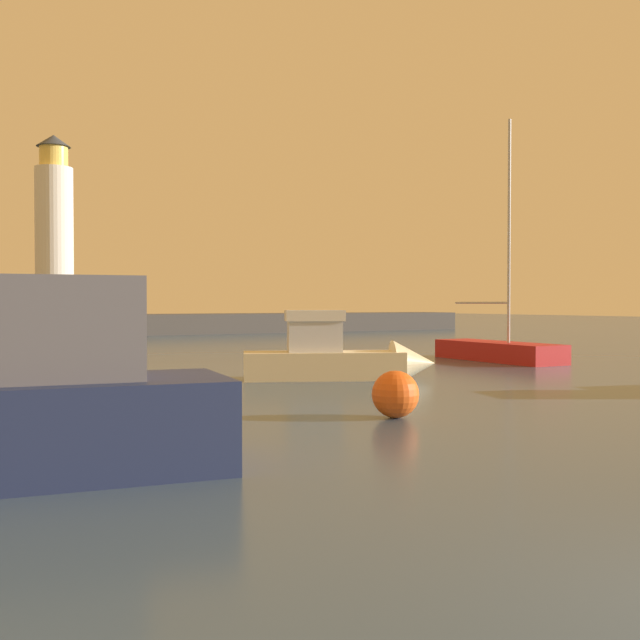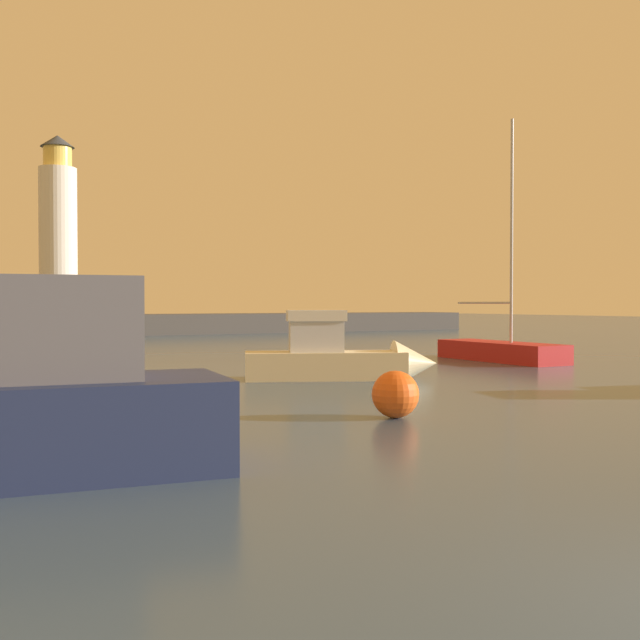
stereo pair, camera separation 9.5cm
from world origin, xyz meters
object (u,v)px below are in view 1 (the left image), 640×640
at_px(motorboat_1, 345,358).
at_px(sailboat_moored, 498,349).
at_px(lighthouse, 54,230).
at_px(mooring_buoy, 395,394).

height_order(motorboat_1, sailboat_moored, sailboat_moored).
distance_m(lighthouse, mooring_buoy, 44.06).
relative_size(lighthouse, mooring_buoy, 13.18).
xyz_separation_m(motorboat_1, mooring_buoy, (-3.20, -7.31, -0.16)).
relative_size(lighthouse, motorboat_1, 2.10).
relative_size(motorboat_1, sailboat_moored, 0.63).
height_order(sailboat_moored, mooring_buoy, sailboat_moored).
relative_size(motorboat_1, mooring_buoy, 6.28).
height_order(lighthouse, motorboat_1, lighthouse).
bearing_deg(lighthouse, sailboat_moored, -70.09).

